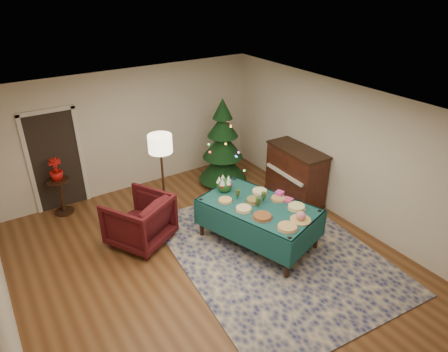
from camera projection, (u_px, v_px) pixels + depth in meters
room_shell at (214, 200)px, 6.12m from camera, size 7.00×7.00×7.00m
doorway at (56, 159)px, 8.04m from camera, size 1.08×0.04×2.16m
rug at (273, 252)px, 7.13m from camera, size 3.54×4.46×0.02m
buffet_table at (259, 213)px, 7.11m from camera, size 1.77×2.32×0.80m
platter_0 at (287, 227)px, 6.39m from camera, size 0.36×0.36×0.05m
platter_1 at (301, 217)px, 6.57m from camera, size 0.36×0.36×0.17m
platter_2 at (296, 207)px, 6.91m from camera, size 0.34×0.34×0.07m
platter_3 at (262, 216)px, 6.66m from camera, size 0.35×0.35×0.06m
platter_4 at (278, 199)px, 7.19m from camera, size 0.30×0.30×0.04m
platter_5 at (244, 209)px, 6.87m from camera, size 0.32×0.32×0.06m
platter_6 at (254, 201)px, 7.10m from camera, size 0.29×0.29×0.08m
platter_7 at (260, 191)px, 7.43m from camera, size 0.32×0.32×0.04m
platter_8 at (225, 200)px, 7.14m from camera, size 0.28×0.28×0.04m
goblet_0 at (237, 194)px, 7.18m from camera, size 0.09×0.09×0.19m
goblet_1 at (264, 197)px, 7.09m from camera, size 0.09×0.09×0.19m
goblet_2 at (258, 202)px, 6.93m from camera, size 0.09×0.09×0.19m
napkin_stack at (288, 200)px, 7.15m from camera, size 0.20×0.20×0.04m
gift_box at (279, 194)px, 7.27m from camera, size 0.16×0.16×0.11m
centerpiece at (224, 184)px, 7.43m from camera, size 0.29×0.29×0.33m
armchair at (139, 218)px, 7.19m from camera, size 1.31×1.29×1.02m
floor_lamp at (161, 149)px, 7.33m from camera, size 0.44×0.44×1.83m
side_table at (62, 197)px, 8.13m from camera, size 0.43×0.43×0.77m
potted_plant at (57, 174)px, 7.89m from camera, size 0.26×0.46×0.26m
christmas_tree at (223, 146)px, 9.06m from camera, size 1.23×1.23×2.04m
piano at (295, 175)px, 8.54m from camera, size 0.70×1.40×1.19m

